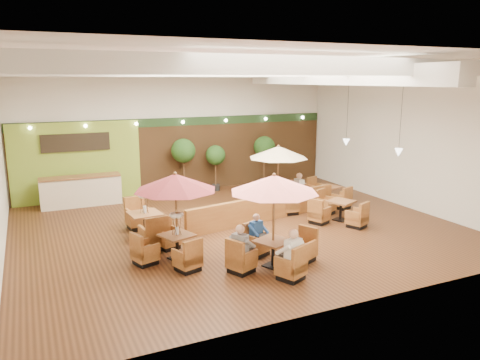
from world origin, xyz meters
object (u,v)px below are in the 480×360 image
diner_1 (257,230)px  topiary_1 (216,157)px  table_1 (274,203)px  diner_2 (241,244)px  diner_3 (290,194)px  table_3 (145,223)px  topiary_2 (264,149)px  booth_divider (266,208)px  table_5 (328,195)px  table_4 (334,212)px  table_0 (174,197)px  service_counter (81,191)px  topiary_0 (183,153)px  diner_4 (298,186)px  table_2 (278,165)px  diner_0 (291,250)px

diner_1 → topiary_1: bearing=-123.7°
table_1 → diner_2: table_1 is taller
topiary_1 → diner_3: bearing=-77.0°
table_3 → topiary_2: (6.78, 5.07, 1.21)m
booth_divider → table_5: 3.51m
table_4 → table_0: bearing=166.9°
diner_1 → topiary_2: bearing=-139.1°
table_3 → table_4: table_3 is taller
service_counter → booth_divider: size_ratio=0.47×
topiary_1 → diner_3: (1.06, -4.61, -0.75)m
booth_divider → diner_1: diner_1 is taller
table_3 → diner_2: 3.96m
topiary_1 → topiary_0: bearing=180.0°
service_counter → diner_4: (7.67, -3.51, 0.19)m
table_3 → table_5: size_ratio=1.14×
service_counter → topiary_2: topiary_2 is taller
service_counter → diner_3: diner_3 is taller
table_0 → table_4: bearing=-7.6°
service_counter → diner_2: 8.98m
table_2 → diner_3: 1.29m
table_1 → topiary_2: table_1 is taller
table_5 → topiary_1: 5.23m
topiary_1 → diner_4: bearing=-62.3°
table_2 → topiary_0: bearing=129.4°
booth_divider → table_0: table_0 is taller
diner_3 → topiary_2: bearing=78.0°
diner_1 → topiary_0: bearing=-113.1°
service_counter → booth_divider: 7.35m
booth_divider → topiary_0: (-1.36, 4.94, 1.34)m
table_2 → diner_3: size_ratio=3.15×
booth_divider → topiary_2: bearing=51.7°
table_1 → service_counter: bearing=90.5°
table_3 → table_5: 7.71m
table_2 → service_counter: bearing=157.8°
service_counter → topiary_2: 8.22m
topiary_1 → topiary_2: size_ratio=0.88×
topiary_0 → topiary_1: 1.49m
topiary_0 → topiary_2: (3.88, 0.00, -0.07)m
table_4 → table_5: 2.43m
service_counter → diner_1: 8.50m
service_counter → diner_0: size_ratio=3.50×
diner_1 → diner_3: bearing=-153.0°
topiary_0 → diner_0: bearing=-92.3°
table_2 → table_3: table_2 is taller
diner_2 → table_5: bearing=97.6°
table_3 → table_5: bearing=2.9°
table_2 → diner_0: 6.63m
table_1 → table_3: 4.57m
table_2 → booth_divider: bearing=-128.3°
table_0 → table_1: size_ratio=0.95×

